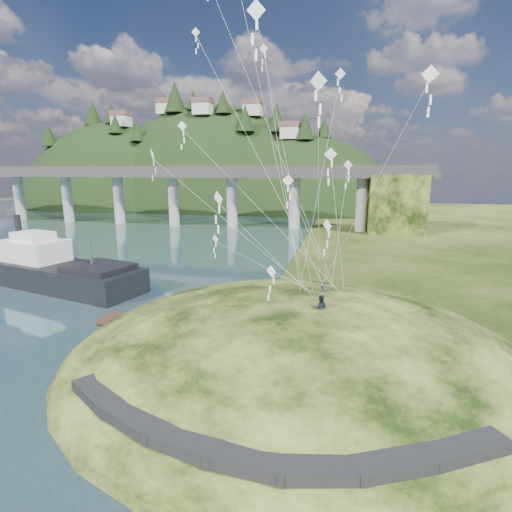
# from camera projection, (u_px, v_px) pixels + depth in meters

# --- Properties ---
(ground) EXTENTS (320.00, 320.00, 0.00)m
(ground) POSITION_uv_depth(u_px,v_px,m) (185.00, 363.00, 29.36)
(ground) COLOR black
(ground) RESTS_ON ground
(grass_hill) EXTENTS (36.00, 32.00, 13.00)m
(grass_hill) POSITION_uv_depth(u_px,v_px,m) (296.00, 380.00, 29.86)
(grass_hill) COLOR black
(grass_hill) RESTS_ON ground
(footpath) EXTENTS (22.29, 5.84, 0.83)m
(footpath) POSITION_uv_depth(u_px,v_px,m) (254.00, 437.00, 18.02)
(footpath) COLOR black
(footpath) RESTS_ON ground
(bridge) EXTENTS (160.00, 11.00, 15.00)m
(bridge) POSITION_uv_depth(u_px,v_px,m) (194.00, 187.00, 99.83)
(bridge) COLOR #2D2B2B
(bridge) RESTS_ON ground
(far_ridge) EXTENTS (153.00, 70.00, 94.50)m
(far_ridge) POSITION_uv_depth(u_px,v_px,m) (203.00, 226.00, 156.81)
(far_ridge) COLOR black
(far_ridge) RESTS_ON ground
(work_barge) EXTENTS (25.05, 12.33, 8.46)m
(work_barge) POSITION_uv_depth(u_px,v_px,m) (52.00, 269.00, 48.68)
(work_barge) COLOR black
(work_barge) RESTS_ON ground
(wooden_dock) EXTENTS (15.20, 3.30, 1.08)m
(wooden_dock) POSITION_uv_depth(u_px,v_px,m) (181.00, 323.00, 35.87)
(wooden_dock) COLOR #331915
(wooden_dock) RESTS_ON ground
(kite_flyers) EXTENTS (0.93, 4.57, 1.84)m
(kite_flyers) POSITION_uv_depth(u_px,v_px,m) (322.00, 292.00, 27.15)
(kite_flyers) COLOR #23262F
(kite_flyers) RESTS_ON ground
(kite_swarm) EXTENTS (18.43, 18.11, 21.49)m
(kite_swarm) POSITION_uv_depth(u_px,v_px,m) (272.00, 131.00, 26.73)
(kite_swarm) COLOR white
(kite_swarm) RESTS_ON ground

